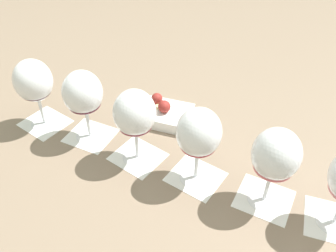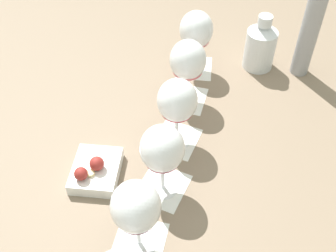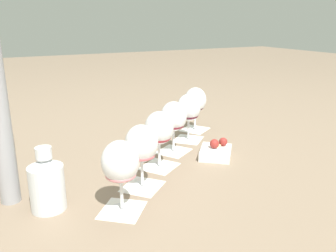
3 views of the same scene
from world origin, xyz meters
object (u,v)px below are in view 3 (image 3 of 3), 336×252
Objects in this scene: wine_glass_2 at (159,130)px; snack_dish at (216,151)px; wine_glass_0 at (120,165)px; ceramic_vase at (47,183)px; wine_glass_3 at (174,119)px; wine_glass_5 at (195,102)px; wine_glass_4 at (189,109)px; wine_glass_1 at (141,146)px.

snack_dish is (-0.01, -0.22, -0.11)m from wine_glass_2.
wine_glass_0 is 0.49m from snack_dish.
snack_dish is at bearing -80.20° from ceramic_vase.
wine_glass_3 is 1.00× the size of wine_glass_5.
wine_glass_0 and wine_glass_5 have the same top height.
wine_glass_0 reaches higher than ceramic_vase.
wine_glass_2 and wine_glass_5 have the same top height.
wine_glass_5 is 0.82m from ceramic_vase.
wine_glass_3 is at bearing 127.66° from wine_glass_4.
wine_glass_1 is 0.60m from wine_glass_5.
wine_glass_5 reaches higher than snack_dish.
wine_glass_3 is (0.10, -0.11, 0.00)m from wine_glass_2.
wine_glass_0 and wine_glass_1 have the same top height.
wine_glass_3 is 0.20m from snack_dish.
wine_glass_1 and wine_glass_3 have the same top height.
wine_glass_3 is at bearing 132.43° from wine_glass_5.
ceramic_vase is 0.62m from snack_dish.
wine_glass_1 is at bearing 133.39° from wine_glass_5.
wine_glass_5 is at bearing -46.61° from wine_glass_1.
wine_glass_4 is at bearing -1.73° from snack_dish.
ceramic_vase is at bearing 114.18° from wine_glass_3.
wine_glass_0 is at bearing 134.81° from wine_glass_1.
wine_glass_2 is 1.10× the size of ceramic_vase.
wine_glass_0 is 0.75m from wine_glass_5.
snack_dish is (-0.21, 0.01, -0.11)m from wine_glass_4.
wine_glass_4 is (0.41, -0.44, -0.00)m from wine_glass_0.
wine_glass_2 is (0.11, -0.11, -0.00)m from wine_glass_1.
wine_glass_3 is 0.29m from wine_glass_5.
snack_dish is (0.20, -0.44, -0.11)m from wine_glass_0.
ceramic_vase is (-0.00, 0.27, -0.05)m from wine_glass_1.
snack_dish is at bearing -73.30° from wine_glass_1.
snack_dish is (-0.31, 0.10, -0.11)m from wine_glass_5.
wine_glass_2 is 1.00× the size of wine_glass_4.
wine_glass_3 is (0.32, -0.32, -0.00)m from wine_glass_0.
wine_glass_4 is (0.31, -0.34, -0.00)m from wine_glass_1.
wine_glass_3 is 1.12× the size of snack_dish.
wine_glass_4 is (0.09, -0.12, -0.00)m from wine_glass_3.
wine_glass_2 is 1.00× the size of wine_glass_5.
wine_glass_5 is (0.41, -0.44, -0.00)m from wine_glass_1.
wine_glass_1 is 0.46m from wine_glass_4.
ceramic_vase is (-0.42, 0.71, -0.05)m from wine_glass_5.
wine_glass_2 is at bearing 132.76° from wine_glass_5.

